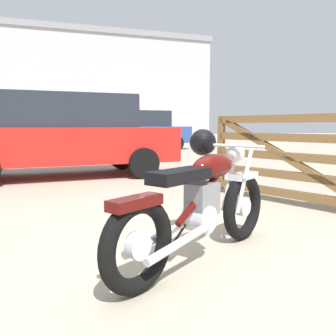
# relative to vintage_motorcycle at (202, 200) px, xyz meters

# --- Properties ---
(ground_plane) EXTENTS (80.00, 80.00, 0.00)m
(ground_plane) POSITION_rel_vintage_motorcycle_xyz_m (-0.09, 0.33, -0.49)
(ground_plane) COLOR tan
(vintage_motorcycle) EXTENTS (1.85, 1.19, 1.07)m
(vintage_motorcycle) POSITION_rel_vintage_motorcycle_xyz_m (0.00, 0.00, 0.00)
(vintage_motorcycle) COLOR black
(vintage_motorcycle) RESTS_ON ground_plane
(timber_gate) EXTENTS (0.99, 2.43, 1.60)m
(timber_gate) POSITION_rel_vintage_motorcycle_xyz_m (2.09, 1.19, 0.21)
(timber_gate) COLOR brown
(timber_gate) RESTS_ON ground_plane
(pale_sedan_back) EXTENTS (3.94, 1.90, 1.78)m
(pale_sedan_back) POSITION_rel_vintage_motorcycle_xyz_m (3.53, 13.35, 0.43)
(pale_sedan_back) COLOR black
(pale_sedan_back) RESTS_ON ground_plane
(silver_sedan_mid) EXTENTS (4.75, 2.08, 1.74)m
(silver_sedan_mid) POSITION_rel_vintage_motorcycle_xyz_m (-0.81, 5.30, 0.45)
(silver_sedan_mid) COLOR black
(silver_sedan_mid) RESTS_ON ground_plane
(industrial_building) EXTENTS (20.63, 12.68, 9.53)m
(industrial_building) POSITION_rel_vintage_motorcycle_xyz_m (4.78, 34.79, 4.29)
(industrial_building) COLOR #B2B2B7
(industrial_building) RESTS_ON ground_plane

